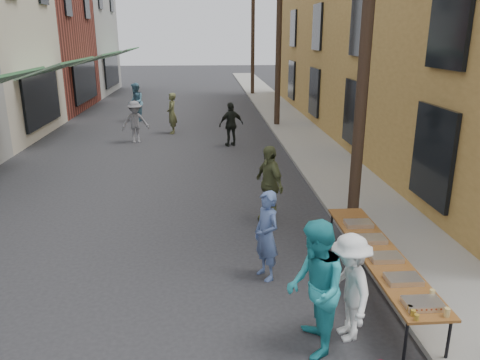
{
  "coord_description": "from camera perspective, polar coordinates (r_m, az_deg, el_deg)",
  "views": [
    {
      "loc": [
        0.98,
        -6.87,
        4.22
      ],
      "look_at": [
        1.64,
        2.42,
        1.3
      ],
      "focal_mm": 35.0,
      "sensor_mm": 36.0,
      "label": 1
    }
  ],
  "objects": [
    {
      "name": "ground",
      "position": [
        8.12,
        -10.75,
        -14.24
      ],
      "size": [
        120.0,
        120.0,
        0.0
      ],
      "primitive_type": "plane",
      "color": "#28282B",
      "rests_on": "ground"
    },
    {
      "name": "sidewalk",
      "position": [
        22.62,
        6.26,
        6.7
      ],
      "size": [
        2.2,
        60.0,
        0.1
      ],
      "primitive_type": "cube",
      "color": "gray",
      "rests_on": "ground"
    },
    {
      "name": "building_ochre",
      "position": [
        23.2,
        22.96,
        18.06
      ],
      "size": [
        10.0,
        28.0,
        10.0
      ],
      "primitive_type": "cube",
      "color": "#A17839",
      "rests_on": "ground"
    },
    {
      "name": "utility_pole_near",
      "position": [
        10.41,
        15.29,
        18.38
      ],
      "size": [
        0.26,
        0.26,
        9.0
      ],
      "primitive_type": "cylinder",
      "color": "#2D2116",
      "rests_on": "ground"
    },
    {
      "name": "utility_pole_mid",
      "position": [
        22.12,
        4.78,
        18.1
      ],
      "size": [
        0.26,
        0.26,
        9.0
      ],
      "primitive_type": "cylinder",
      "color": "#2D2116",
      "rests_on": "ground"
    },
    {
      "name": "utility_pole_far",
      "position": [
        34.03,
        1.58,
        17.9
      ],
      "size": [
        0.26,
        0.26,
        9.0
      ],
      "primitive_type": "cylinder",
      "color": "#2D2116",
      "rests_on": "ground"
    },
    {
      "name": "serving_table",
      "position": [
        8.24,
        16.54,
        -8.57
      ],
      "size": [
        0.7,
        4.0,
        0.75
      ],
      "color": "brown",
      "rests_on": "ground"
    },
    {
      "name": "catering_tray_sausage",
      "position": [
        6.88,
        21.41,
        -13.85
      ],
      "size": [
        0.5,
        0.33,
        0.08
      ],
      "primitive_type": "cube",
      "color": "maroon",
      "rests_on": "serving_table"
    },
    {
      "name": "catering_tray_foil_b",
      "position": [
        7.39,
        19.28,
        -11.34
      ],
      "size": [
        0.5,
        0.33,
        0.08
      ],
      "primitive_type": "cube",
      "color": "#B2B2B7",
      "rests_on": "serving_table"
    },
    {
      "name": "catering_tray_buns",
      "position": [
        7.96,
        17.33,
        -8.99
      ],
      "size": [
        0.5,
        0.33,
        0.08
      ],
      "primitive_type": "cube",
      "color": "tan",
      "rests_on": "serving_table"
    },
    {
      "name": "catering_tray_foil_d",
      "position": [
        8.55,
        15.67,
        -6.95
      ],
      "size": [
        0.5,
        0.33,
        0.08
      ],
      "primitive_type": "cube",
      "color": "#B2B2B7",
      "rests_on": "serving_table"
    },
    {
      "name": "catering_tray_buns_end",
      "position": [
        9.15,
        14.24,
        -5.17
      ],
      "size": [
        0.5,
        0.33,
        0.08
      ],
      "primitive_type": "cube",
      "color": "tan",
      "rests_on": "serving_table"
    },
    {
      "name": "condiment_jar_a",
      "position": [
        6.56,
        20.73,
        -15.39
      ],
      "size": [
        0.07,
        0.07,
        0.08
      ],
      "primitive_type": "cylinder",
      "color": "#A57F26",
      "rests_on": "serving_table"
    },
    {
      "name": "condiment_jar_b",
      "position": [
        6.64,
        20.37,
        -14.94
      ],
      "size": [
        0.07,
        0.07,
        0.08
      ],
      "primitive_type": "cylinder",
      "color": "#A57F26",
      "rests_on": "serving_table"
    },
    {
      "name": "condiment_jar_c",
      "position": [
        6.71,
        20.02,
        -14.5
      ],
      "size": [
        0.07,
        0.07,
        0.08
      ],
      "primitive_type": "cylinder",
      "color": "#A57F26",
      "rests_on": "serving_table"
    },
    {
      "name": "cup_stack",
      "position": [
        6.77,
        23.92,
        -14.54
      ],
      "size": [
        0.08,
        0.08,
        0.12
      ],
      "primitive_type": "cylinder",
      "color": "tan",
      "rests_on": "serving_table"
    },
    {
      "name": "guest_front_b",
      "position": [
        8.31,
        3.26,
        -6.78
      ],
      "size": [
        0.61,
        0.71,
        1.64
      ],
      "primitive_type": "imported",
      "rotation": [
        0.0,
        0.0,
        -1.12
      ],
      "color": "#51699E",
      "rests_on": "ground"
    },
    {
      "name": "guest_front_c",
      "position": [
        6.5,
        9.12,
        -12.97
      ],
      "size": [
        0.79,
        0.98,
        1.91
      ],
      "primitive_type": "imported",
      "rotation": [
        0.0,
        0.0,
        -1.65
      ],
      "color": "#2AA7B1",
      "rests_on": "ground"
    },
    {
      "name": "guest_front_d",
      "position": [
        6.94,
        13.16,
        -12.63
      ],
      "size": [
        0.69,
        1.09,
        1.6
      ],
      "primitive_type": "imported",
      "rotation": [
        0.0,
        0.0,
        -1.47
      ],
      "color": "white",
      "rests_on": "ground"
    },
    {
      "name": "guest_front_e",
      "position": [
        10.79,
        3.56,
        -0.49
      ],
      "size": [
        0.83,
        1.15,
        1.82
      ],
      "primitive_type": "imported",
      "rotation": [
        0.0,
        0.0,
        -1.17
      ],
      "color": "#596138",
      "rests_on": "ground"
    },
    {
      "name": "passerby_left",
      "position": [
        19.33,
        -12.66,
        6.92
      ],
      "size": [
        1.21,
        0.9,
        1.67
      ],
      "primitive_type": "imported",
      "rotation": [
        0.0,
        0.0,
        0.28
      ],
      "color": "slate",
      "rests_on": "ground"
    },
    {
      "name": "passerby_mid",
      "position": [
        18.27,
        -1.08,
        6.8
      ],
      "size": [
        1.08,
        0.73,
        1.7
      ],
      "primitive_type": "imported",
      "rotation": [
        0.0,
        0.0,
        3.49
      ],
      "color": "black",
      "rests_on": "ground"
    },
    {
      "name": "passerby_right",
      "position": [
        20.84,
        -8.3,
        8.04
      ],
      "size": [
        0.46,
        0.67,
        1.77
      ],
      "primitive_type": "imported",
      "rotation": [
        0.0,
        0.0,
        4.78
      ],
      "color": "brown",
      "rests_on": "ground"
    },
    {
      "name": "passerby_far",
      "position": [
        24.17,
        -12.58,
        9.24
      ],
      "size": [
        0.89,
        1.05,
        1.9
      ],
      "primitive_type": "imported",
      "rotation": [
        0.0,
        0.0,
        4.92
      ],
      "color": "teal",
      "rests_on": "ground"
    }
  ]
}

